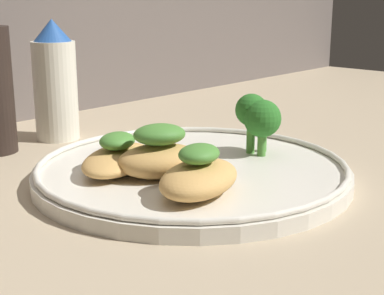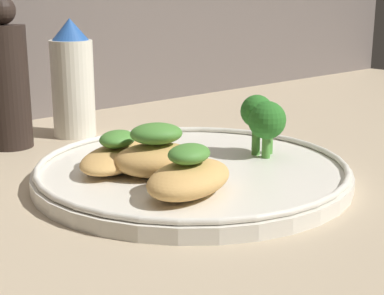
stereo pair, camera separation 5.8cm
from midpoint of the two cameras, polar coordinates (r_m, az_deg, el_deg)
The scene contains 8 objects.
ground_plane at distance 58.96cm, azimuth 2.81°, elevation -3.70°, with size 180.00×180.00×1.00cm, color tan.
plate at distance 58.50cm, azimuth 2.83°, elevation -2.32°, with size 31.39×31.39×2.00cm.
grilled_meat_front at distance 50.07cm, azimuth 3.03°, elevation -2.81°, with size 10.77×8.36×4.45cm.
grilled_meat_middle at distance 55.03cm, azimuth -0.55°, elevation -0.68°, with size 9.73×8.69×5.09cm.
grilled_meat_back at distance 57.78cm, azimuth -4.36°, elevation -0.76°, with size 12.36×10.39×3.76cm.
broccoli_bunch at distance 62.04cm, azimuth 9.65°, elevation 2.79°, with size 4.77×5.25×6.46cm.
sauce_bottle at distance 76.43cm, azimuth -9.39°, elevation 6.39°, with size 5.42×5.42×15.05cm.
pepper_grinder at distance 72.13cm, azimuth -15.36°, elevation 6.23°, with size 5.16×5.16×17.86cm.
Camera 2 is at (-36.84, -42.07, 18.41)cm, focal length 55.00 mm.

